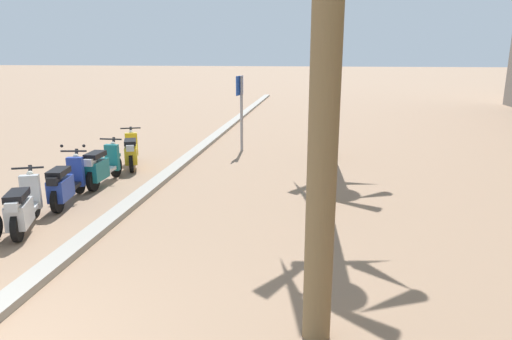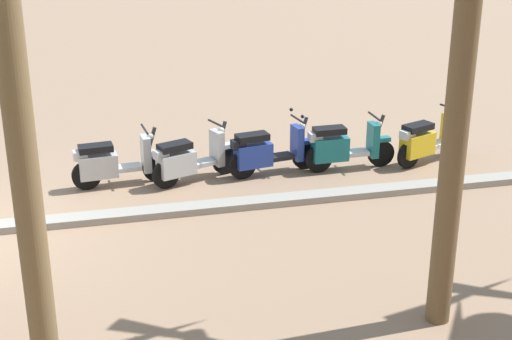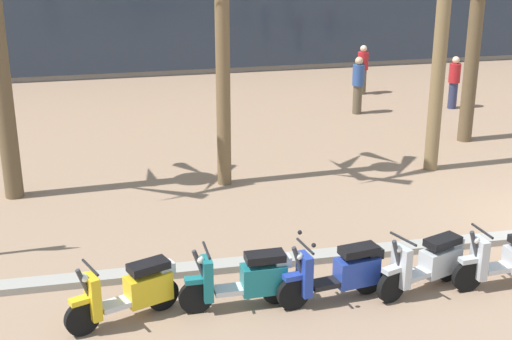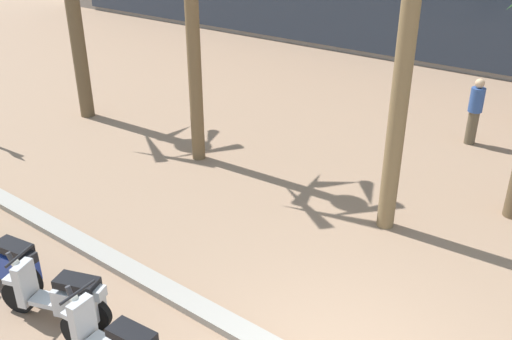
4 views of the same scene
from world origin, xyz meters
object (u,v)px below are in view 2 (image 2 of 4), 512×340
object	(u,v)px
scooter_teal_mid_centre	(343,147)
scooter_blue_far_back	(267,152)
scooter_silver_mid_front	(190,159)
scooter_yellow_lead_nearest	(427,141)
scooter_silver_mid_rear	(113,163)

from	to	relation	value
scooter_teal_mid_centre	scooter_blue_far_back	world-z (taller)	scooter_blue_far_back
scooter_teal_mid_centre	scooter_silver_mid_front	world-z (taller)	same
scooter_silver_mid_front	scooter_yellow_lead_nearest	bearing A→B (deg)	179.19
scooter_teal_mid_centre	scooter_silver_mid_rear	bearing A→B (deg)	-2.53
scooter_teal_mid_centre	scooter_silver_mid_front	size ratio (longest dim) A/B	1.05
scooter_teal_mid_centre	scooter_yellow_lead_nearest	bearing A→B (deg)	179.44
scooter_blue_far_back	scooter_silver_mid_front	xyz separation A→B (m)	(1.47, 0.03, -0.01)
scooter_yellow_lead_nearest	scooter_silver_mid_rear	bearing A→B (deg)	-1.97
scooter_blue_far_back	scooter_yellow_lead_nearest	bearing A→B (deg)	178.22
scooter_silver_mid_front	scooter_silver_mid_rear	distance (m)	1.37
scooter_blue_far_back	scooter_silver_mid_front	bearing A→B (deg)	1.30
scooter_yellow_lead_nearest	scooter_silver_mid_front	size ratio (longest dim) A/B	1.00
scooter_silver_mid_front	scooter_silver_mid_rear	xyz separation A→B (m)	(1.36, -0.14, 0.00)
scooter_teal_mid_centre	scooter_silver_mid_rear	size ratio (longest dim) A/B	1.00
scooter_yellow_lead_nearest	scooter_teal_mid_centre	distance (m)	1.72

